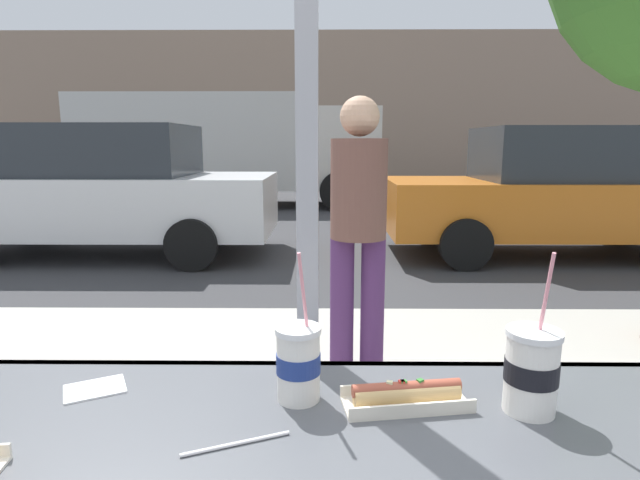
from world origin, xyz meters
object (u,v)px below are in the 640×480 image
at_px(parked_car_orange, 557,192).
at_px(pedestrian, 358,222).
at_px(parked_car_white, 103,190).
at_px(hotdog_tray_near, 406,395).
at_px(soda_cup_right, 531,370).
at_px(soda_cup_left, 298,362).
at_px(box_truck, 228,145).

relative_size(parked_car_orange, pedestrian, 2.74).
distance_m(parked_car_white, parked_car_orange, 6.19).
distance_m(hotdog_tray_near, parked_car_orange, 6.68).
height_order(hotdog_tray_near, parked_car_orange, parked_car_orange).
bearing_deg(pedestrian, soda_cup_right, -83.94).
bearing_deg(parked_car_white, soda_cup_left, -63.28).
bearing_deg(box_truck, parked_car_white, -96.57).
height_order(soda_cup_left, parked_car_white, parked_car_white).
bearing_deg(parked_car_orange, parked_car_white, 180.00).
bearing_deg(soda_cup_right, soda_cup_left, 174.57).
xyz_separation_m(hotdog_tray_near, parked_car_white, (-3.21, 5.97, -0.14)).
relative_size(soda_cup_right, hotdog_tray_near, 1.23).
bearing_deg(parked_car_white, hotdog_tray_near, -61.75).
relative_size(soda_cup_left, parked_car_orange, 0.07).
relative_size(parked_car_white, box_truck, 0.64).
bearing_deg(parked_car_white, pedestrian, -51.31).
bearing_deg(box_truck, soda_cup_left, -78.67).
distance_m(soda_cup_left, pedestrian, 1.92).
bearing_deg(pedestrian, soda_cup_left, -97.28).
distance_m(soda_cup_left, parked_car_white, 6.66).
bearing_deg(soda_cup_left, soda_cup_right, -5.43).
xyz_separation_m(hotdog_tray_near, pedestrian, (0.03, 1.93, 0.05)).
bearing_deg(box_truck, pedestrian, -75.18).
bearing_deg(pedestrian, hotdog_tray_near, -90.84).
distance_m(soda_cup_right, hotdog_tray_near, 0.24).
distance_m(soda_cup_right, parked_car_white, 6.91).
bearing_deg(parked_car_orange, soda_cup_left, -118.30).
relative_size(hotdog_tray_near, box_truck, 0.04).
xyz_separation_m(soda_cup_right, box_truck, (-2.79, 11.69, 0.39)).
distance_m(soda_cup_right, parked_car_orange, 6.59).
bearing_deg(soda_cup_left, parked_car_orange, 61.70).
bearing_deg(soda_cup_left, box_truck, 101.33).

